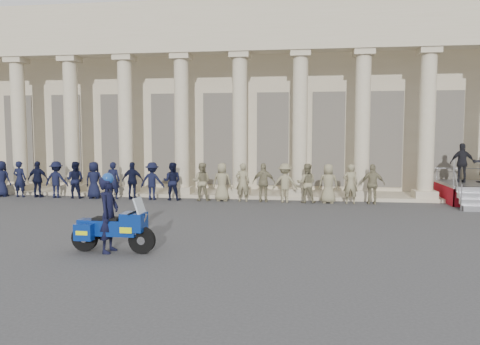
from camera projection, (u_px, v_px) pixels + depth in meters
name	position (u px, v px, depth m)	size (l,w,h in m)	color
ground	(153.00, 236.00, 12.89)	(90.00, 90.00, 0.00)	#39393C
building	(234.00, 104.00, 27.06)	(40.00, 12.50, 9.00)	#BBAC8C
officer_rank	(140.00, 181.00, 19.99)	(19.69, 0.61, 1.60)	black
motorcycle	(114.00, 228.00, 11.11)	(2.09, 0.86, 1.34)	black
rider	(109.00, 213.00, 11.10)	(0.45, 0.67, 1.91)	black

